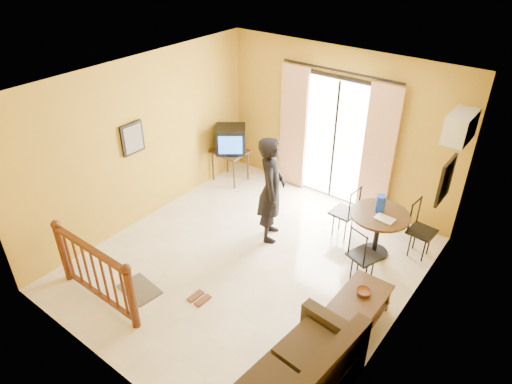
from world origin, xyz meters
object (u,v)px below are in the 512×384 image
Objects in this scene: television at (231,139)px; standing_person at (271,190)px; dining_table at (379,222)px; coffee_table at (359,306)px; sofa at (299,382)px.

standing_person is (1.70, -1.03, -0.01)m from television.
standing_person is (-1.57, -0.63, 0.31)m from dining_table.
coffee_table is 0.54× the size of sofa.
coffee_table is 2.27m from standing_person.
television is 3.31m from dining_table.
sofa reaches higher than dining_table.
dining_table is 0.50× the size of standing_person.
dining_table is at bearing 106.68° from coffee_table.
dining_table reaches higher than coffee_table.
standing_person is at bearing -69.23° from television.
coffee_table is at bearing -64.82° from television.
dining_table is 1.57m from coffee_table.
television is at bearing 143.49° from sofa.
sofa is at bearing -81.23° from dining_table.
standing_person reaches higher than television.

